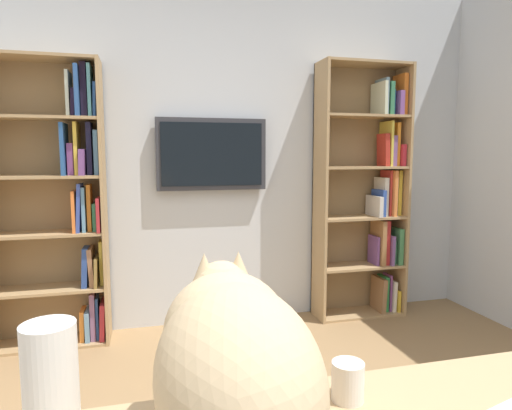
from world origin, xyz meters
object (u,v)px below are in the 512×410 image
Objects in this scene: bookshelf_right at (61,203)px; wall_mounted_tv at (212,154)px; bookshelf_left at (370,194)px; coffee_mug at (348,381)px; cat at (234,359)px; paper_towel_roll at (51,384)px.

bookshelf_right is 1.13m from wall_mounted_tv.
bookshelf_left is 2.46× the size of wall_mounted_tv.
bookshelf_left reaches higher than wall_mounted_tv.
bookshelf_right reaches higher than coffee_mug.
bookshelf_right reaches higher than cat.
coffee_mug is at bearing 89.15° from wall_mounted_tv.
cat reaches higher than coffee_mug.
wall_mounted_tv reaches higher than coffee_mug.
paper_towel_roll is at bearing -0.78° from coffee_mug.
bookshelf_left reaches higher than coffee_mug.
wall_mounted_tv reaches higher than paper_towel_roll.
bookshelf_left is at bearing -119.97° from coffee_mug.
paper_towel_roll is 2.68× the size of coffee_mug.
cat is 0.35m from coffee_mug.
paper_towel_roll is (2.02, 2.33, -0.15)m from bookshelf_left.
wall_mounted_tv is 1.34× the size of cat.
paper_towel_roll reaches higher than coffee_mug.
wall_mounted_tv is at bearing -3.76° from bookshelf_left.
wall_mounted_tv reaches higher than cat.
cat is at bearing 106.84° from bookshelf_right.
wall_mounted_tv is 8.80× the size of coffee_mug.
cat is 0.39m from paper_towel_roll.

